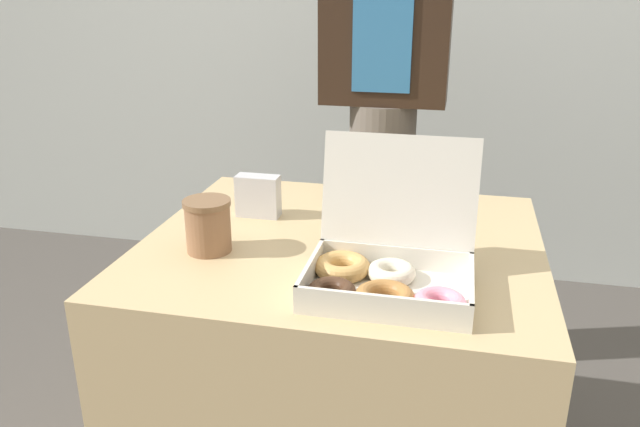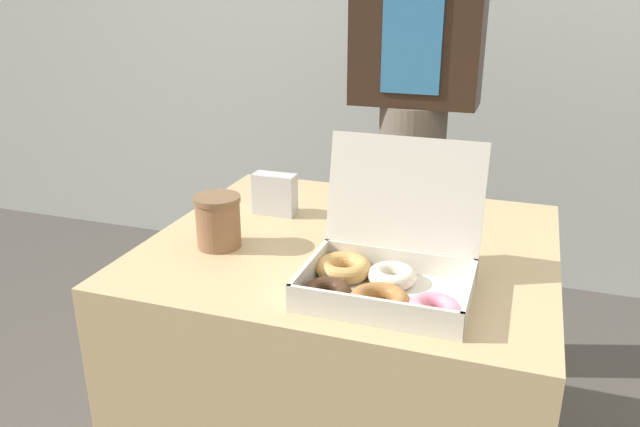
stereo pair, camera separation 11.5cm
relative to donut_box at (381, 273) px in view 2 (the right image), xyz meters
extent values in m
cube|color=tan|center=(-0.12, 0.22, -0.41)|extent=(0.88, 0.79, 0.74)
cube|color=silver|center=(0.01, -0.02, -0.04)|extent=(0.31, 0.22, 0.01)
cube|color=silver|center=(-0.14, -0.02, -0.01)|extent=(0.01, 0.22, 0.05)
cube|color=silver|center=(0.16, -0.02, -0.01)|extent=(0.01, 0.22, 0.05)
cube|color=silver|center=(0.01, -0.12, -0.01)|extent=(0.31, 0.01, 0.05)
cube|color=silver|center=(0.01, 0.09, -0.01)|extent=(0.31, 0.01, 0.05)
cube|color=silver|center=(0.01, 0.12, 0.12)|extent=(0.31, 0.05, 0.22)
torus|color=#422819|center=(-0.08, -0.07, -0.02)|extent=(0.12, 0.12, 0.03)
torus|color=tan|center=(-0.08, 0.03, -0.02)|extent=(0.12, 0.12, 0.03)
torus|color=#A87038|center=(0.01, -0.07, -0.02)|extent=(0.11, 0.11, 0.03)
torus|color=silver|center=(0.01, 0.03, -0.02)|extent=(0.13, 0.13, 0.03)
torus|color=pink|center=(0.11, -0.07, -0.02)|extent=(0.13, 0.13, 0.03)
cylinder|color=#8C6042|center=(-0.39, 0.10, 0.01)|extent=(0.10, 0.10, 0.10)
cylinder|color=brown|center=(-0.39, 0.10, 0.07)|extent=(0.10, 0.10, 0.01)
cube|color=silver|center=(-0.35, 0.33, 0.01)|extent=(0.11, 0.05, 0.10)
cylinder|color=#665B51|center=(-0.12, 0.90, -0.31)|extent=(0.21, 0.21, 0.92)
cube|color=black|center=(-0.12, 0.90, 0.44)|extent=(0.39, 0.17, 0.59)
cube|color=teal|center=(-0.12, 0.81, 0.38)|extent=(0.17, 0.01, 0.38)
camera|label=1|loc=(0.12, -1.05, 0.51)|focal=35.00mm
camera|label=2|loc=(0.23, -1.02, 0.51)|focal=35.00mm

